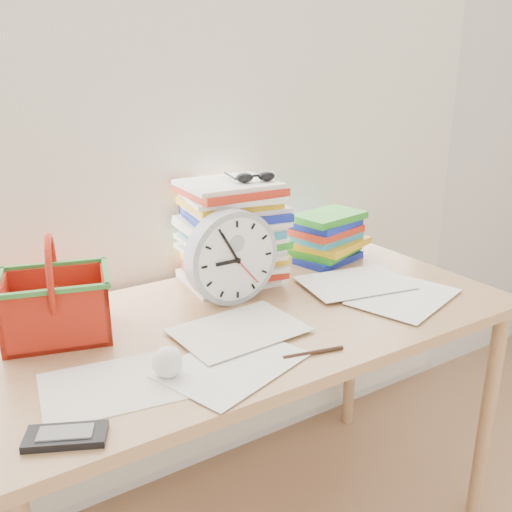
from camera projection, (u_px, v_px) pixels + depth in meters
curtain at (178, 90)px, 1.61m from camera, size 2.40×0.01×2.50m
desk at (250, 340)px, 1.51m from camera, size 1.40×0.70×0.75m
paper_stack at (233, 233)px, 1.67m from camera, size 0.34×0.30×0.30m
clock at (232, 257)px, 1.53m from camera, size 0.26×0.05×0.26m
sunglasses at (256, 177)px, 1.61m from camera, size 0.16×0.14×0.03m
book_stack at (327, 237)px, 1.88m from camera, size 0.30×0.26×0.16m
basket at (54, 288)px, 1.33m from camera, size 0.29×0.26×0.25m
crumpled_ball at (167, 362)px, 1.19m from camera, size 0.07×0.07×0.07m
pen at (313, 353)px, 1.28m from camera, size 0.15×0.04×0.01m
calculator at (66, 436)px, 0.99m from camera, size 0.15×0.12×0.01m
scattered_papers at (250, 312)px, 1.49m from camera, size 1.26×0.42×0.02m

